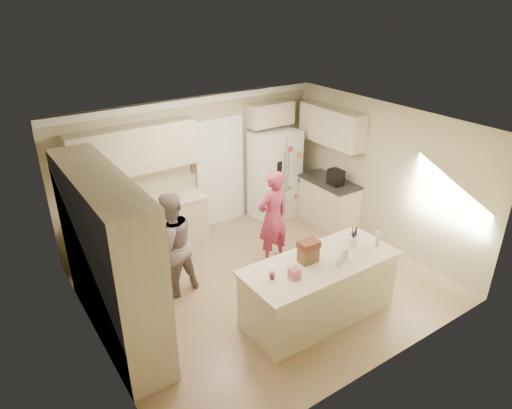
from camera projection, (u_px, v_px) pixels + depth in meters
floor at (263, 283)px, 7.43m from camera, size 5.20×4.60×0.02m
ceiling at (264, 127)px, 6.30m from camera, size 5.20×4.60×0.02m
wall_back at (193, 166)px, 8.58m from camera, size 5.20×0.02×2.60m
wall_front at (381, 287)px, 5.14m from camera, size 5.20×0.02×2.60m
wall_left at (88, 265)px, 5.54m from camera, size 0.02×4.60×2.60m
wall_right at (382, 175)px, 8.19m from camera, size 0.02×4.60×2.60m
crown_back at (190, 102)px, 8.02m from camera, size 5.20×0.08×0.12m
pantry_bank at (109, 259)px, 5.90m from camera, size 0.60×2.60×2.35m
back_base_cab at (146, 229)px, 8.14m from camera, size 2.20×0.60×0.88m
back_countertop at (144, 206)px, 7.94m from camera, size 2.24×0.63×0.04m
back_upper_cab at (134, 150)px, 7.60m from camera, size 2.20×0.35×0.80m
doorway_opening at (220, 173)px, 8.95m from camera, size 0.90×0.06×2.10m
doorway_casing at (221, 174)px, 8.92m from camera, size 1.02×0.03×2.22m
wall_frame_upper at (194, 154)px, 8.46m from camera, size 0.15×0.02×0.20m
wall_frame_lower at (195, 168)px, 8.57m from camera, size 0.15×0.02×0.20m
refrigerator at (275, 174)px, 9.29m from camera, size 0.98×0.80×1.80m
fridge_seam at (285, 180)px, 9.03m from camera, size 0.02×0.02×1.78m
fridge_dispenser at (277, 170)px, 8.80m from camera, size 0.22×0.03×0.35m
fridge_handle_l at (284, 173)px, 8.93m from camera, size 0.02×0.02×0.85m
fridge_handle_r at (288, 172)px, 8.98m from camera, size 0.02×0.02×0.85m
over_fridge_cab at (270, 114)px, 8.94m from camera, size 0.95×0.35×0.45m
right_base_cab at (328, 203)px, 9.15m from camera, size 0.60×1.20×0.88m
right_countertop at (330, 182)px, 8.94m from camera, size 0.63×1.24×0.04m
right_upper_cab at (331, 126)px, 8.71m from camera, size 0.35×1.50×0.70m
coffee_maker at (336, 177)px, 8.70m from camera, size 0.22×0.28×0.30m
island_base at (319, 290)px, 6.52m from camera, size 2.20×0.90×0.88m
island_top at (321, 263)px, 6.32m from camera, size 2.28×0.96×0.05m
utensil_crock at (352, 242)px, 6.64m from camera, size 0.13×0.13×0.15m
tissue_box at (294, 273)px, 5.92m from camera, size 0.13×0.13×0.14m
tissue_plume at (295, 266)px, 5.88m from camera, size 0.08×0.08×0.08m
dollhouse_body at (308, 255)px, 6.26m from camera, size 0.26×0.18×0.22m
dollhouse_roof at (309, 245)px, 6.19m from camera, size 0.28×0.20×0.10m
jam_jar at (272, 276)px, 5.92m from camera, size 0.07×0.07×0.09m
greeting_card_a at (339, 260)px, 6.20m from camera, size 0.12×0.06×0.16m
greeting_card_b at (345, 255)px, 6.31m from camera, size 0.12×0.05×0.16m
water_bottle at (377, 239)px, 6.63m from camera, size 0.07×0.07×0.24m
shaker_salt at (352, 236)px, 6.87m from camera, size 0.05×0.05×0.09m
shaker_pepper at (356, 234)px, 6.90m from camera, size 0.05×0.05×0.09m
teen_boy at (171, 245)px, 6.87m from camera, size 0.92×0.77×1.69m
teen_girl at (273, 218)px, 7.66m from camera, size 0.65×0.45×1.70m
fridge_magnets at (286, 180)px, 9.02m from camera, size 0.76×0.02×1.44m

